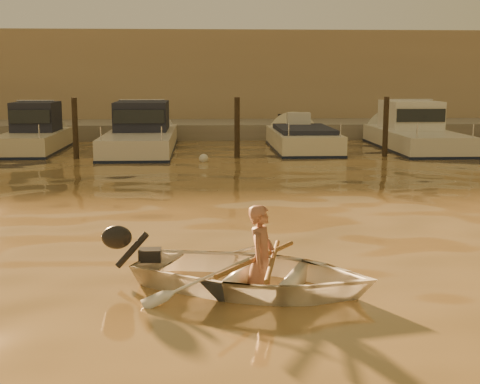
{
  "coord_description": "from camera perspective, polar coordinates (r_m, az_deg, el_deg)",
  "views": [
    {
      "loc": [
        -1.43,
        -8.31,
        2.75
      ],
      "look_at": [
        -0.75,
        2.95,
        0.75
      ],
      "focal_mm": 50.0,
      "sensor_mm": 36.0,
      "label": 1
    }
  ],
  "objects": [
    {
      "name": "ground_plane",
      "position": [
        8.87,
        6.07,
        -8.06
      ],
      "size": [
        160.0,
        160.0,
        0.0
      ],
      "primitive_type": "plane",
      "color": "olive",
      "rests_on": "ground"
    },
    {
      "name": "dinghy",
      "position": [
        8.67,
        1.19,
        -7.01
      ],
      "size": [
        3.76,
        3.27,
        0.65
      ],
      "primitive_type": "imported",
      "rotation": [
        0.0,
        0.0,
        1.19
      ],
      "color": "white",
      "rests_on": "ground_plane"
    },
    {
      "name": "person",
      "position": [
        8.58,
        1.84,
        -5.78
      ],
      "size": [
        0.51,
        0.61,
        1.42
      ],
      "primitive_type": "imported",
      "rotation": [
        0.0,
        0.0,
        1.19
      ],
      "color": "#A36851",
      "rests_on": "dinghy"
    },
    {
      "name": "outboard_motor",
      "position": [
        9.19,
        -7.8,
        -5.62
      ],
      "size": [
        0.98,
        0.71,
        0.7
      ],
      "primitive_type": null,
      "rotation": [
        0.0,
        0.0,
        -0.39
      ],
      "color": "black",
      "rests_on": "dinghy"
    },
    {
      "name": "oar_port",
      "position": [
        8.54,
        2.81,
        -5.78
      ],
      "size": [
        0.43,
        2.08,
        0.13
      ],
      "primitive_type": "cylinder",
      "rotation": [
        1.54,
        0.0,
        -0.18
      ],
      "color": "brown",
      "rests_on": "dinghy"
    },
    {
      "name": "oar_starboard",
      "position": [
        8.59,
        1.52,
        -5.67
      ],
      "size": [
        1.17,
        1.81,
        0.13
      ],
      "primitive_type": "cylinder",
      "rotation": [
        1.54,
        0.0,
        -0.56
      ],
      "color": "brown",
      "rests_on": "dinghy"
    },
    {
      "name": "moored_boat_1",
      "position": [
        25.12,
        -17.19,
        4.74
      ],
      "size": [
        1.87,
        5.69,
        1.75
      ],
      "primitive_type": null,
      "color": "beige",
      "rests_on": "ground_plane"
    },
    {
      "name": "moored_boat_2",
      "position": [
        24.5,
        -8.46,
        4.96
      ],
      "size": [
        2.35,
        7.85,
        1.75
      ],
      "primitive_type": null,
      "color": "silver",
      "rests_on": "ground_plane"
    },
    {
      "name": "moored_boat_3",
      "position": [
        24.73,
        5.35,
        4.14
      ],
      "size": [
        2.15,
        6.18,
        0.95
      ],
      "primitive_type": null,
      "color": "beige",
      "rests_on": "ground_plane"
    },
    {
      "name": "moored_boat_4",
      "position": [
        25.67,
        14.71,
        4.97
      ],
      "size": [
        2.33,
        7.16,
        1.75
      ],
      "primitive_type": null,
      "color": "silver",
      "rests_on": "ground_plane"
    },
    {
      "name": "piling_1",
      "position": [
        22.56,
        -13.87,
        5.05
      ],
      "size": [
        0.18,
        0.18,
        2.2
      ],
      "primitive_type": "cylinder",
      "color": "#2D2319",
      "rests_on": "ground_plane"
    },
    {
      "name": "piling_2",
      "position": [
        22.22,
        -0.25,
        5.27
      ],
      "size": [
        0.18,
        0.18,
        2.2
      ],
      "primitive_type": "cylinder",
      "color": "#2D2319",
      "rests_on": "ground_plane"
    },
    {
      "name": "piling_3",
      "position": [
        23.05,
        12.31,
        5.21
      ],
      "size": [
        0.18,
        0.18,
        2.2
      ],
      "primitive_type": "cylinder",
      "color": "#2D2319",
      "rests_on": "ground_plane"
    },
    {
      "name": "fender_c",
      "position": [
        21.24,
        -3.12,
        2.86
      ],
      "size": [
        0.3,
        0.3,
        0.3
      ],
      "primitive_type": "sphere",
      "color": "silver",
      "rests_on": "ground_plane"
    },
    {
      "name": "fender_d",
      "position": [
        22.4,
        8.15,
        3.15
      ],
      "size": [
        0.3,
        0.3,
        0.3
      ],
      "primitive_type": "sphere",
      "color": "orange",
      "rests_on": "ground_plane"
    },
    {
      "name": "fender_e",
      "position": [
        23.47,
        17.96,
        3.07
      ],
      "size": [
        0.3,
        0.3,
        0.3
      ],
      "primitive_type": "sphere",
      "color": "silver",
      "rests_on": "ground_plane"
    },
    {
      "name": "quay",
      "position": [
        29.96,
        -0.69,
        5.06
      ],
      "size": [
        52.0,
        4.0,
        1.0
      ],
      "primitive_type": "cube",
      "color": "gray",
      "rests_on": "ground_plane"
    },
    {
      "name": "waterfront_building",
      "position": [
        35.34,
        -1.13,
        9.47
      ],
      "size": [
        46.0,
        7.0,
        4.8
      ],
      "primitive_type": "cube",
      "color": "#9E8466",
      "rests_on": "quay"
    }
  ]
}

